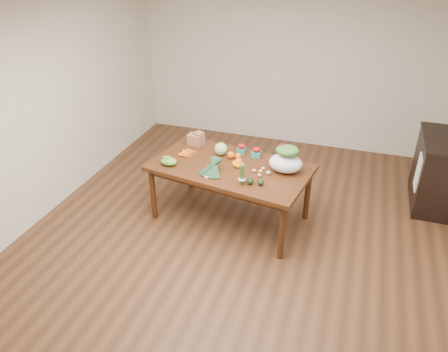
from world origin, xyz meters
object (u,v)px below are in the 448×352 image
(dining_table, at_px, (230,192))
(cabinet, at_px, (437,172))
(cabbage, at_px, (221,149))
(mandarin_cluster, at_px, (238,163))
(salad_bag, at_px, (286,160))
(asparagus_bundle, at_px, (242,174))
(kale_bunch, at_px, (211,168))
(paper_bag, at_px, (195,138))

(dining_table, distance_m, cabinet, 2.72)
(cabbage, height_order, mandarin_cluster, cabbage)
(salad_bag, bearing_deg, asparagus_bundle, -132.13)
(dining_table, relative_size, kale_bunch, 4.66)
(cabinet, distance_m, cabbage, 2.83)
(cabinet, height_order, kale_bunch, cabinet)
(cabbage, bearing_deg, cabinet, 19.77)
(cabbage, xyz_separation_m, asparagus_bundle, (0.45, -0.62, 0.04))
(cabbage, xyz_separation_m, salad_bag, (0.85, -0.18, 0.07))
(mandarin_cluster, height_order, kale_bunch, kale_bunch)
(dining_table, bearing_deg, kale_bunch, -109.43)
(cabbage, relative_size, mandarin_cluster, 0.89)
(mandarin_cluster, distance_m, salad_bag, 0.57)
(salad_bag, bearing_deg, cabbage, 168.29)
(kale_bunch, distance_m, salad_bag, 0.87)
(paper_bag, distance_m, kale_bunch, 0.83)
(dining_table, distance_m, salad_bag, 0.84)
(mandarin_cluster, bearing_deg, cabbage, 141.01)
(cabbage, bearing_deg, mandarin_cluster, -38.99)
(dining_table, height_order, mandarin_cluster, mandarin_cluster)
(dining_table, bearing_deg, cabinet, 35.33)
(mandarin_cluster, relative_size, asparagus_bundle, 0.72)
(cabinet, xyz_separation_m, mandarin_cluster, (-2.36, -1.18, 0.32))
(dining_table, relative_size, cabbage, 11.65)
(kale_bunch, bearing_deg, salad_bag, 32.32)
(cabinet, bearing_deg, kale_bunch, -150.52)
(cabbage, distance_m, asparagus_bundle, 0.76)
(cabinet, bearing_deg, salad_bag, -147.89)
(paper_bag, relative_size, asparagus_bundle, 0.99)
(asparagus_bundle, bearing_deg, cabinet, 44.84)
(cabinet, distance_m, kale_bunch, 3.00)
(mandarin_cluster, xyz_separation_m, kale_bunch, (-0.24, -0.28, 0.04))
(dining_table, bearing_deg, asparagus_bundle, -46.78)
(kale_bunch, bearing_deg, cabinet, 38.78)
(dining_table, xyz_separation_m, cabinet, (2.44, 1.19, 0.10))
(cabinet, relative_size, paper_bag, 4.12)
(cabinet, relative_size, salad_bag, 2.62)
(asparagus_bundle, bearing_deg, paper_bag, 146.71)
(paper_bag, xyz_separation_m, cabbage, (0.41, -0.18, -0.01))
(asparagus_bundle, height_order, salad_bag, salad_bag)
(dining_table, height_order, asparagus_bundle, asparagus_bundle)
(paper_bag, bearing_deg, mandarin_cluster, -30.48)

